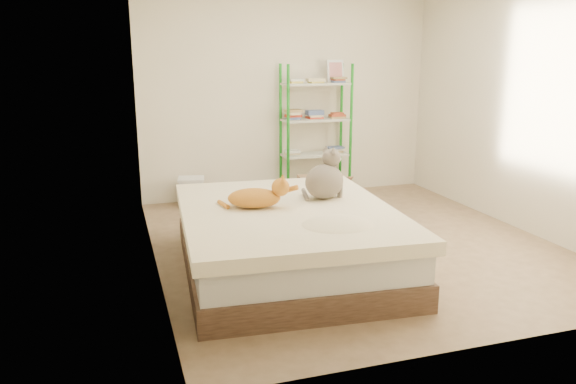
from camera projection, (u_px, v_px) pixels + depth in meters
name	position (u px, v px, depth m)	size (l,w,h in m)	color
room	(356.00, 111.00, 5.24)	(3.81, 4.21, 2.61)	#A08263
bed	(287.00, 239.00, 4.80)	(1.91, 2.31, 0.56)	brown
orange_cat	(254.00, 196.00, 4.72)	(0.53, 0.28, 0.21)	orange
grey_cat	(324.00, 174.00, 4.99)	(0.33, 0.40, 0.45)	#7F6E5E
shelf_unit	(316.00, 128.00, 7.17)	(0.88, 0.36, 1.74)	#1A851E
cardboard_box	(323.00, 193.00, 6.76)	(0.58, 0.56, 0.44)	olive
white_bin	(192.00, 192.00, 6.84)	(0.36, 0.33, 0.36)	white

